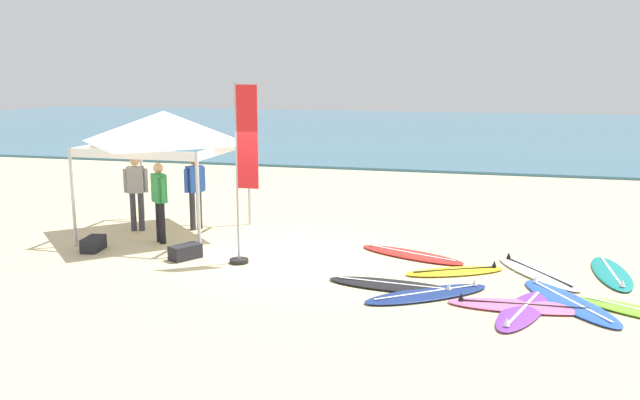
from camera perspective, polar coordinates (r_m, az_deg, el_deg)
The scene contains 18 objects.
ground_plane at distance 13.02m, azimuth -2.86°, elevation -5.06°, with size 80.00×80.00×0.00m, color beige.
sea at distance 42.32m, azimuth 9.54°, elevation 5.96°, with size 80.00×36.00×0.10m, color #386B84.
canopy_tent at distance 14.94m, azimuth -13.17°, elevation 6.05°, with size 2.93×2.93×2.75m.
surfboard_purple at distance 10.64m, azimuth 16.94°, elevation -9.02°, with size 1.14×2.11×0.19m.
surfboard_yellow at distance 12.35m, azimuth 11.50°, elevation -5.97°, with size 1.90×1.29×0.19m.
surfboard_black at distance 11.41m, azimuth 6.32°, elevation -7.24°, with size 2.32×0.82×0.19m.
surfboard_teal at distance 13.07m, azimuth 23.64°, elevation -5.75°, with size 0.67×2.16×0.19m.
surfboard_white at distance 12.62m, azimuth 18.08°, elevation -5.94°, with size 1.70×2.15×0.19m.
surfboard_red at distance 13.31m, azimuth 7.77°, elevation -4.62°, with size 2.30×1.43×0.19m.
surfboard_blue at distance 11.24m, azimuth 20.53°, elevation -8.16°, with size 1.69×2.30×0.19m.
surfboard_pink at distance 10.83m, azimuth 16.88°, elevation -8.66°, with size 2.29×0.72×0.19m.
surfboard_navy at distance 11.05m, azimuth 9.17°, elevation -7.92°, with size 2.16×1.85×0.19m.
person_blue at distance 15.47m, azimuth -10.63°, elevation 1.08°, with size 0.38×0.48×1.71m.
person_grey at distance 15.66m, azimuth -15.45°, elevation 0.99°, with size 0.52×0.33×1.71m.
person_green at distance 14.41m, azimuth -13.56°, elevation 0.25°, with size 0.44×0.40×1.71m.
banner_flag at distance 12.45m, azimuth -6.60°, elevation 1.57°, with size 0.60×0.36×3.40m.
gear_bag_near_tent at distance 13.23m, azimuth -11.43°, elevation -4.38°, with size 0.60×0.32×0.28m, color #232328.
gear_bag_by_pole at distance 14.33m, azimuth -18.79°, elevation -3.57°, with size 0.60×0.32×0.28m, color #232328.
Camera 1 is at (3.79, -11.93, 3.57)m, focal length 37.46 mm.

